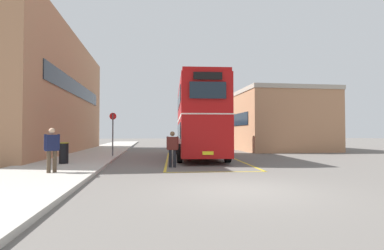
{
  "coord_description": "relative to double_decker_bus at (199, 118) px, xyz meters",
  "views": [
    {
      "loc": [
        -2.52,
        -8.06,
        1.56
      ],
      "look_at": [
        0.62,
        14.04,
        2.18
      ],
      "focal_mm": 28.01,
      "sensor_mm": 36.0,
      "label": 1
    }
  ],
  "objects": [
    {
      "name": "ground_plane",
      "position": [
        -0.58,
        3.68,
        -2.51
      ],
      "size": [
        135.6,
        135.6,
        0.0
      ],
      "primitive_type": "plane",
      "color": "#66605B"
    },
    {
      "name": "sidewalk_left",
      "position": [
        -7.08,
        6.08,
        -2.44
      ],
      "size": [
        4.0,
        57.6,
        0.14
      ],
      "primitive_type": "cube",
      "color": "#B2ADA3",
      "rests_on": "ground"
    },
    {
      "name": "brick_building_left",
      "position": [
        -11.27,
        5.62,
        2.01
      ],
      "size": [
        5.23,
        20.53,
        9.04
      ],
      "color": "#AD7A56",
      "rests_on": "ground"
    },
    {
      "name": "depot_building_right",
      "position": [
        8.7,
        9.65,
        0.22
      ],
      "size": [
        7.7,
        12.86,
        5.46
      ],
      "color": "#AD7A56",
      "rests_on": "ground"
    },
    {
      "name": "double_decker_bus",
      "position": [
        0.0,
        0.0,
        0.0
      ],
      "size": [
        3.4,
        10.11,
        4.75
      ],
      "color": "black",
      "rests_on": "ground"
    },
    {
      "name": "single_deck_bus",
      "position": [
        2.39,
        15.82,
        -0.88
      ],
      "size": [
        3.29,
        8.22,
        3.02
      ],
      "color": "black",
      "rests_on": "ground"
    },
    {
      "name": "pedestrian_boarding",
      "position": [
        -2.06,
        -5.04,
        -1.56
      ],
      "size": [
        0.54,
        0.33,
        1.65
      ],
      "color": "black",
      "rests_on": "ground"
    },
    {
      "name": "pedestrian_waiting_near",
      "position": [
        -6.6,
        -7.33,
        -1.45
      ],
      "size": [
        0.5,
        0.44,
        1.62
      ],
      "color": "#473828",
      "rests_on": "sidewalk_left"
    },
    {
      "name": "litter_bin",
      "position": [
        -7.09,
        -4.01,
        -1.88
      ],
      "size": [
        0.44,
        0.44,
        0.99
      ],
      "color": "black",
      "rests_on": "sidewalk_left"
    },
    {
      "name": "bus_stop_sign",
      "position": [
        -5.42,
        0.74,
        -0.73
      ],
      "size": [
        0.44,
        0.09,
        2.73
      ],
      "color": "#4C4C51",
      "rests_on": "sidewalk_left"
    },
    {
      "name": "bay_marking_yellow",
      "position": [
        -0.07,
        -1.89,
        -2.51
      ],
      "size": [
        5.12,
        12.27,
        0.01
      ],
      "color": "gold",
      "rests_on": "ground"
    }
  ]
}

